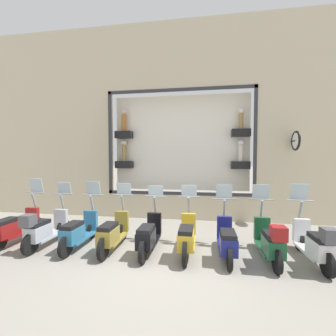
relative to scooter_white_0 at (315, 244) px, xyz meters
name	(u,v)px	position (x,y,z in m)	size (l,w,h in m)	color
ground_plane	(163,260)	(-0.25, 3.29, -0.47)	(120.00, 120.00, 0.00)	gray
building_facade	(180,120)	(3.35, 3.29, 3.28)	(1.25, 36.00, 7.39)	beige
scooter_white_0	(315,244)	(0.00, 0.00, 0.00)	(1.80, 0.61, 1.67)	black
scooter_green_1	(270,241)	(0.00, 0.93, 0.00)	(1.80, 0.61, 1.64)	black
scooter_navy_2	(227,240)	(0.06, 1.86, -0.05)	(1.79, 0.60, 1.62)	black
scooter_yellow_3	(187,237)	(0.06, 2.78, -0.03)	(1.81, 0.60, 1.59)	black
scooter_black_4	(149,235)	(0.06, 3.71, -0.04)	(1.80, 0.60, 1.56)	black
scooter_olive_5	(113,233)	(0.06, 4.64, -0.03)	(1.81, 0.60, 1.62)	black
scooter_teal_6	(79,232)	(0.06, 5.57, -0.04)	(1.80, 0.61, 1.65)	black
scooter_silver_7	(44,229)	(0.00, 6.49, 0.00)	(1.80, 0.61, 1.61)	black
scooter_red_8	(15,227)	(0.07, 7.42, -0.02)	(1.81, 0.61, 1.71)	black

